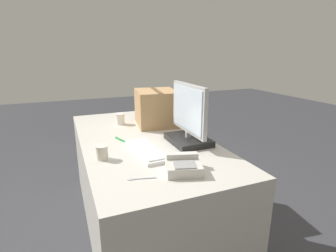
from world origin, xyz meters
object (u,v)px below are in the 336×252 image
(paper_cup_left, at_px, (120,119))
(cardboard_box, at_px, (156,107))
(paper_cup_right, at_px, (102,152))
(spoon, at_px, (137,179))
(monitor, at_px, (188,121))
(keyboard, at_px, (146,150))
(desk_phone, at_px, (183,166))
(pen_marker, at_px, (121,140))

(paper_cup_left, distance_m, cardboard_box, 0.34)
(paper_cup_right, bearing_deg, spoon, 20.23)
(paper_cup_left, relative_size, paper_cup_right, 1.14)
(monitor, height_order, keyboard, monitor)
(keyboard, xyz_separation_m, spoon, (0.34, -0.16, -0.01))
(desk_phone, height_order, cardboard_box, cardboard_box)
(keyboard, height_order, paper_cup_right, paper_cup_right)
(paper_cup_left, height_order, cardboard_box, cardboard_box)
(desk_phone, distance_m, paper_cup_left, 1.08)
(paper_cup_right, distance_m, cardboard_box, 0.85)
(paper_cup_right, height_order, pen_marker, paper_cup_right)
(spoon, relative_size, pen_marker, 1.06)
(desk_phone, distance_m, spoon, 0.26)
(monitor, relative_size, pen_marker, 3.29)
(spoon, bearing_deg, paper_cup_right, -55.44)
(cardboard_box, bearing_deg, monitor, 4.21)
(paper_cup_left, bearing_deg, keyboard, 0.52)
(cardboard_box, bearing_deg, paper_cup_left, -111.18)
(paper_cup_right, relative_size, cardboard_box, 0.19)
(monitor, xyz_separation_m, pen_marker, (-0.23, -0.44, -0.15))
(monitor, distance_m, cardboard_box, 0.55)
(cardboard_box, bearing_deg, pen_marker, -50.72)
(keyboard, relative_size, cardboard_box, 1.01)
(monitor, distance_m, paper_cup_right, 0.63)
(spoon, xyz_separation_m, pen_marker, (-0.63, 0.06, 0.00))
(paper_cup_right, xyz_separation_m, spoon, (0.33, 0.12, -0.04))
(desk_phone, xyz_separation_m, paper_cup_left, (-1.08, -0.11, 0.02))
(desk_phone, xyz_separation_m, pen_marker, (-0.64, -0.20, -0.03))
(desk_phone, distance_m, pen_marker, 0.67)
(cardboard_box, bearing_deg, desk_phone, -11.27)
(desk_phone, xyz_separation_m, paper_cup_right, (-0.34, -0.38, 0.01))
(monitor, height_order, spoon, monitor)
(monitor, height_order, paper_cup_right, monitor)
(keyboard, bearing_deg, spoon, -27.83)
(paper_cup_right, bearing_deg, pen_marker, 149.12)
(keyboard, relative_size, spoon, 3.02)
(monitor, xyz_separation_m, cardboard_box, (-0.55, -0.04, -0.01))
(paper_cup_left, bearing_deg, spoon, -8.03)
(monitor, distance_m, desk_phone, 0.49)
(keyboard, distance_m, spoon, 0.38)
(keyboard, height_order, pen_marker, keyboard)
(monitor, relative_size, desk_phone, 2.03)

